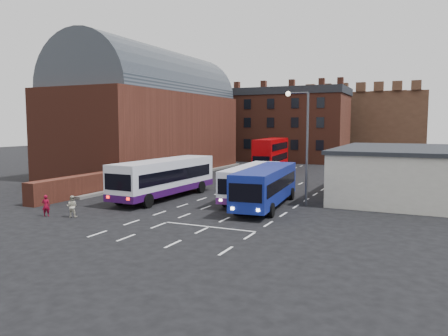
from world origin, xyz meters
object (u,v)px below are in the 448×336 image
at_px(bus_blue, 266,184).
at_px(pedestrian_beige, 72,206).
at_px(bus_red_double, 271,154).
at_px(bus_white_outbound, 165,176).
at_px(pedestrian_red, 46,206).
at_px(bus_white_inbound, 252,180).
at_px(street_lamp, 303,137).

xyz_separation_m(bus_blue, pedestrian_beige, (-10.59, -8.80, -1.03)).
bearing_deg(bus_red_double, pedestrian_beige, 79.89).
height_order(bus_blue, bus_red_double, bus_red_double).
height_order(bus_white_outbound, pedestrian_beige, bus_white_outbound).
bearing_deg(pedestrian_red, bus_white_inbound, -158.17).
height_order(bus_white_inbound, bus_red_double, bus_red_double).
bearing_deg(pedestrian_red, street_lamp, -169.81).
relative_size(bus_blue, street_lamp, 1.28).
bearing_deg(street_lamp, pedestrian_red, -142.79).
xyz_separation_m(bus_white_outbound, street_lamp, (11.35, 1.54, 3.32)).
xyz_separation_m(pedestrian_red, pedestrian_beige, (1.78, 0.54, -0.00)).
bearing_deg(bus_white_outbound, bus_blue, 0.18).
relative_size(bus_red_double, pedestrian_beige, 7.50).
xyz_separation_m(bus_white_outbound, pedestrian_beige, (-1.55, -9.07, -1.19)).
height_order(bus_blue, street_lamp, street_lamp).
height_order(bus_white_outbound, bus_white_inbound, bus_white_outbound).
xyz_separation_m(bus_blue, street_lamp, (2.30, 1.80, 3.48)).
bearing_deg(bus_white_inbound, pedestrian_beige, 48.29).
xyz_separation_m(bus_white_inbound, street_lamp, (4.37, -0.64, 3.58)).
relative_size(bus_white_outbound, pedestrian_red, 8.20).
relative_size(bus_white_inbound, pedestrian_red, 7.13).
height_order(pedestrian_red, pedestrian_beige, pedestrian_red).
relative_size(bus_blue, pedestrian_beige, 7.60).
bearing_deg(bus_white_outbound, bus_red_double, 89.08).
distance_m(bus_white_outbound, pedestrian_beige, 9.27).
relative_size(bus_blue, pedestrian_red, 7.58).
xyz_separation_m(bus_blue, pedestrian_red, (-12.37, -9.34, -1.02)).
bearing_deg(bus_red_double, street_lamp, 108.54).
bearing_deg(pedestrian_beige, bus_white_inbound, -151.16).
bearing_deg(street_lamp, bus_red_double, 113.99).
height_order(bus_white_inbound, street_lamp, street_lamp).
distance_m(bus_white_outbound, street_lamp, 11.92).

